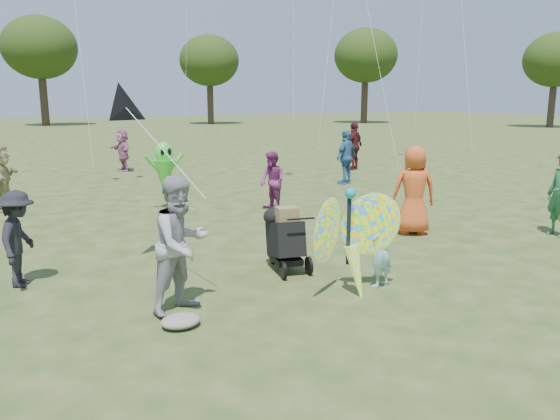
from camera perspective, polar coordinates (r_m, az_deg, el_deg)
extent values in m
plane|color=#51592B|center=(7.72, 6.80, -9.88)|extent=(160.00, 160.00, 0.00)
imported|color=#9ACDDA|center=(8.36, 10.54, -4.03)|extent=(0.49, 0.38, 1.18)
imported|color=#98989D|center=(7.34, -10.27, -3.55)|extent=(1.10, 1.00, 1.84)
ellipsoid|color=gray|center=(7.08, -10.34, -11.33)|extent=(0.50, 0.41, 0.16)
imported|color=#D25121|center=(11.70, 13.82, 2.02)|extent=(1.08, 0.93, 1.86)
imported|color=black|center=(9.11, -25.67, -2.74)|extent=(0.86, 1.09, 1.47)
imported|color=#366696|center=(18.19, 6.94, 5.50)|extent=(1.14, 0.80, 1.79)
imported|color=#9C9460|center=(15.45, -27.09, 3.02)|extent=(0.88, 1.64, 1.68)
imported|color=#7D2967|center=(13.76, -0.81, 3.02)|extent=(0.63, 0.78, 1.50)
imported|color=#46171B|center=(21.91, 7.76, 6.64)|extent=(1.19, 0.89, 1.88)
imported|color=#A96085|center=(22.25, -16.11, 6.02)|extent=(0.70, 1.55, 1.61)
cube|color=black|center=(8.96, 0.57, -3.03)|extent=(0.64, 0.94, 0.71)
cube|color=black|center=(9.05, 0.57, -5.05)|extent=(0.55, 0.76, 0.10)
ellipsoid|color=black|center=(9.09, -0.20, -0.67)|extent=(0.51, 0.45, 0.33)
cylinder|color=black|center=(8.66, 0.32, -6.30)|extent=(0.11, 0.30, 0.30)
cylinder|color=black|center=(8.90, 3.03, -5.83)|extent=(0.11, 0.30, 0.30)
cylinder|color=black|center=(9.46, -0.78, -5.00)|extent=(0.10, 0.23, 0.22)
cylinder|color=black|center=(8.45, 2.18, -0.93)|extent=(0.44, 0.13, 0.03)
cube|color=olive|center=(8.82, 0.74, -0.52)|extent=(0.39, 0.35, 0.26)
ellipsoid|color=#FF5228|center=(7.67, 4.97, -2.16)|extent=(0.98, 0.71, 1.24)
ellipsoid|color=#FF5228|center=(8.10, 9.45, -1.52)|extent=(0.98, 0.71, 1.24)
cylinder|color=black|center=(7.91, 7.18, -2.16)|extent=(0.06, 0.06, 1.00)
cone|color=#FF5228|center=(7.98, 8.08, -6.87)|extent=(0.36, 0.49, 0.93)
sphere|color=teal|center=(7.78, 7.37, 1.75)|extent=(0.16, 0.16, 0.16)
cone|color=black|center=(9.18, -15.85, 10.31)|extent=(0.89, 0.62, 0.81)
cylinder|color=silver|center=(8.26, -12.20, 6.24)|extent=(0.53, 2.11, 1.20)
cone|color=green|center=(14.19, -11.93, 3.23)|extent=(0.56, 0.56, 0.95)
ellipsoid|color=green|center=(14.11, -12.04, 5.84)|extent=(0.44, 0.39, 0.57)
ellipsoid|color=black|center=(13.91, -12.19, 5.95)|extent=(0.10, 0.05, 0.17)
ellipsoid|color=black|center=(13.96, -11.48, 6.01)|extent=(0.10, 0.05, 0.17)
cylinder|color=green|center=(14.06, -13.17, 4.74)|extent=(0.43, 0.10, 0.49)
cylinder|color=green|center=(14.23, -10.84, 4.92)|extent=(0.43, 0.10, 0.49)
cylinder|color=silver|center=(14.19, -10.44, 0.83)|extent=(0.61, 0.41, 0.41)
cylinder|color=#3A2D21|center=(61.12, -23.42, 10.25)|extent=(0.77, 0.77, 4.62)
ellipsoid|color=#2B4214|center=(61.32, -23.84, 15.28)|extent=(7.26, 7.26, 6.17)
cylinder|color=#3A2D21|center=(60.07, -7.28, 10.79)|extent=(0.66, 0.67, 3.99)
ellipsoid|color=#2B4214|center=(60.19, -7.40, 15.23)|extent=(6.27, 6.27, 5.33)
cylinder|color=#3A2D21|center=(62.79, 8.80, 10.98)|extent=(0.73, 0.73, 4.41)
ellipsoid|color=#2B4214|center=(62.95, 8.95, 15.66)|extent=(6.93, 6.93, 5.89)
cylinder|color=#3A2D21|center=(58.90, 26.50, 9.57)|extent=(0.63, 0.63, 3.78)
ellipsoid|color=#2B4214|center=(59.00, 26.89, 13.83)|extent=(5.94, 5.94, 5.05)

